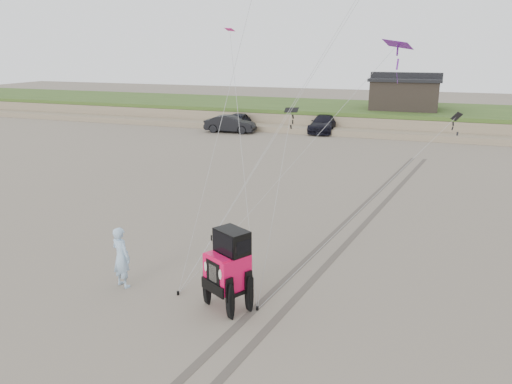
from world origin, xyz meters
TOP-DOWN VIEW (x-y plane):
  - ground at (0.00, 0.00)m, footprint 160.00×160.00m
  - dune_ridge at (0.00, 37.50)m, footprint 160.00×14.25m
  - cabin at (2.00, 37.00)m, footprint 6.40×5.40m
  - truck_a at (-12.19, 30.21)m, footprint 2.16×4.61m
  - truck_b at (-12.24, 28.67)m, footprint 4.64×1.88m
  - truck_c at (-4.41, 31.64)m, footprint 2.17×5.27m
  - jeep at (-0.30, -0.22)m, footprint 4.43×5.51m
  - man at (-3.97, -0.07)m, footprint 0.83×0.68m
  - kite_flock at (2.25, 9.70)m, footprint 9.37×5.92m
  - stake_main at (-2.04, -0.03)m, footprint 0.08×0.08m
  - stake_aux at (0.55, -0.08)m, footprint 0.08×0.08m
  - tire_tracks at (2.00, 8.00)m, footprint 5.22×29.74m

SIDE VIEW (x-z plane):
  - ground at x=0.00m, z-range 0.00..0.00m
  - tire_tracks at x=2.00m, z-range 0.00..0.01m
  - stake_main at x=-2.04m, z-range 0.00..0.12m
  - stake_aux at x=0.55m, z-range 0.00..0.12m
  - truck_b at x=-12.24m, z-range 0.00..1.50m
  - truck_a at x=-12.19m, z-range 0.00..1.53m
  - truck_c at x=-4.41m, z-range 0.00..1.53m
  - dune_ridge at x=0.00m, z-range -0.04..1.68m
  - jeep at x=-0.30m, z-range 0.00..1.90m
  - man at x=-3.97m, z-range 0.00..1.97m
  - cabin at x=2.00m, z-range 1.56..4.91m
  - kite_flock at x=2.25m, z-range 4.71..13.36m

